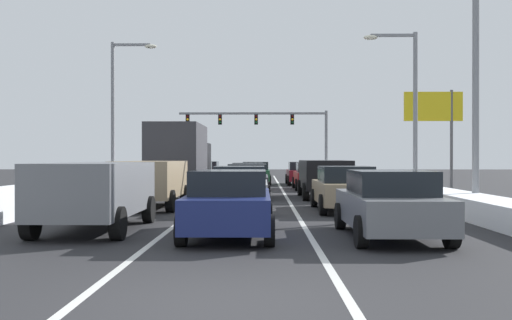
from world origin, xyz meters
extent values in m
plane|color=#28282B|center=(0.00, 18.96, 0.00)|extent=(123.22, 123.22, 0.00)
cube|color=silver|center=(1.70, 23.70, 0.00)|extent=(0.14, 52.13, 0.01)
cube|color=silver|center=(-1.70, 23.70, 0.00)|extent=(0.14, 52.13, 0.01)
cube|color=white|center=(7.00, 23.70, 0.32)|extent=(1.44, 52.13, 0.64)
cube|color=white|center=(-7.00, 23.70, 0.44)|extent=(1.37, 52.13, 0.89)
cube|color=slate|center=(3.46, 5.86, 0.63)|extent=(1.82, 4.50, 0.70)
cube|color=black|center=(3.46, 5.71, 1.23)|extent=(1.64, 2.20, 0.55)
cube|color=red|center=(2.77, 3.66, 0.75)|extent=(0.24, 0.08, 0.14)
cube|color=red|center=(4.15, 3.66, 0.75)|extent=(0.24, 0.08, 0.14)
cylinder|color=black|center=(2.57, 7.41, 0.33)|extent=(0.22, 0.66, 0.66)
cylinder|color=black|center=(4.35, 7.41, 0.33)|extent=(0.22, 0.66, 0.66)
cylinder|color=black|center=(2.57, 4.31, 0.33)|extent=(0.22, 0.66, 0.66)
cylinder|color=black|center=(4.35, 4.31, 0.33)|extent=(0.22, 0.66, 0.66)
cube|color=#937F60|center=(3.38, 12.38, 0.63)|extent=(1.82, 4.50, 0.70)
cube|color=black|center=(3.38, 12.23, 1.23)|extent=(1.64, 2.20, 0.55)
cube|color=red|center=(2.69, 10.18, 0.75)|extent=(0.24, 0.08, 0.14)
cube|color=red|center=(4.07, 10.18, 0.75)|extent=(0.24, 0.08, 0.14)
cylinder|color=black|center=(2.49, 13.93, 0.33)|extent=(0.22, 0.66, 0.66)
cylinder|color=black|center=(4.27, 13.93, 0.33)|extent=(0.22, 0.66, 0.66)
cylinder|color=black|center=(2.49, 10.83, 0.33)|extent=(0.22, 0.66, 0.66)
cylinder|color=black|center=(4.27, 10.83, 0.33)|extent=(0.22, 0.66, 0.66)
cube|color=black|center=(3.36, 18.63, 1.04)|extent=(1.95, 4.90, 1.25)
cube|color=black|center=(3.36, 16.22, 1.32)|extent=(1.56, 0.06, 0.55)
cube|color=red|center=(2.58, 16.23, 0.94)|extent=(0.20, 0.08, 0.28)
cube|color=red|center=(4.14, 16.23, 0.94)|extent=(0.20, 0.08, 0.28)
cylinder|color=black|center=(2.41, 20.33, 0.37)|extent=(0.25, 0.74, 0.74)
cylinder|color=black|center=(4.32, 20.33, 0.37)|extent=(0.25, 0.74, 0.74)
cylinder|color=black|center=(2.41, 16.93, 0.37)|extent=(0.25, 0.74, 0.74)
cylinder|color=black|center=(4.32, 16.93, 0.37)|extent=(0.25, 0.74, 0.74)
cube|color=maroon|center=(3.36, 25.45, 0.63)|extent=(1.82, 4.50, 0.70)
cube|color=black|center=(3.36, 25.30, 1.23)|extent=(1.64, 2.20, 0.55)
cube|color=red|center=(2.67, 23.25, 0.75)|extent=(0.24, 0.08, 0.14)
cube|color=red|center=(4.06, 23.25, 0.75)|extent=(0.24, 0.08, 0.14)
cylinder|color=black|center=(2.47, 27.00, 0.33)|extent=(0.22, 0.66, 0.66)
cylinder|color=black|center=(4.25, 27.00, 0.33)|extent=(0.22, 0.66, 0.66)
cylinder|color=black|center=(2.47, 23.90, 0.33)|extent=(0.22, 0.66, 0.66)
cylinder|color=black|center=(4.25, 23.90, 0.33)|extent=(0.22, 0.66, 0.66)
cube|color=maroon|center=(3.18, 31.18, 0.63)|extent=(1.82, 4.50, 0.70)
cube|color=black|center=(3.18, 31.03, 1.23)|extent=(1.64, 2.20, 0.55)
cube|color=red|center=(2.49, 28.98, 0.75)|extent=(0.24, 0.08, 0.14)
cube|color=red|center=(3.87, 28.98, 0.75)|extent=(0.24, 0.08, 0.14)
cylinder|color=black|center=(2.29, 32.73, 0.33)|extent=(0.22, 0.66, 0.66)
cylinder|color=black|center=(4.07, 32.73, 0.33)|extent=(0.22, 0.66, 0.66)
cylinder|color=black|center=(2.29, 29.63, 0.33)|extent=(0.22, 0.66, 0.66)
cylinder|color=black|center=(4.07, 29.63, 0.33)|extent=(0.22, 0.66, 0.66)
cube|color=navy|center=(-0.14, 6.06, 0.63)|extent=(1.82, 4.50, 0.70)
cube|color=black|center=(-0.14, 5.91, 1.23)|extent=(1.64, 2.20, 0.55)
cube|color=red|center=(-0.83, 3.86, 0.75)|extent=(0.24, 0.08, 0.14)
cube|color=red|center=(0.56, 3.86, 0.75)|extent=(0.24, 0.08, 0.14)
cylinder|color=black|center=(-1.03, 7.61, 0.33)|extent=(0.22, 0.66, 0.66)
cylinder|color=black|center=(0.75, 7.61, 0.33)|extent=(0.22, 0.66, 0.66)
cylinder|color=black|center=(-1.03, 4.51, 0.33)|extent=(0.22, 0.66, 0.66)
cylinder|color=black|center=(0.75, 4.51, 0.33)|extent=(0.22, 0.66, 0.66)
cube|color=#B7BABF|center=(-0.14, 12.37, 0.63)|extent=(1.82, 4.50, 0.70)
cube|color=black|center=(-0.14, 12.22, 1.23)|extent=(1.64, 2.20, 0.55)
cube|color=red|center=(-0.83, 10.17, 0.75)|extent=(0.24, 0.08, 0.14)
cube|color=red|center=(0.55, 10.17, 0.75)|extent=(0.24, 0.08, 0.14)
cylinder|color=black|center=(-1.03, 13.92, 0.33)|extent=(0.22, 0.66, 0.66)
cylinder|color=black|center=(0.75, 13.92, 0.33)|extent=(0.22, 0.66, 0.66)
cylinder|color=black|center=(-1.03, 10.82, 0.33)|extent=(0.22, 0.66, 0.66)
cylinder|color=black|center=(0.75, 10.82, 0.33)|extent=(0.22, 0.66, 0.66)
cube|color=#38383D|center=(-0.06, 18.75, 0.63)|extent=(1.82, 4.50, 0.70)
cube|color=black|center=(-0.06, 18.60, 1.23)|extent=(1.64, 2.20, 0.55)
cube|color=red|center=(-0.75, 16.55, 0.75)|extent=(0.24, 0.08, 0.14)
cube|color=red|center=(0.63, 16.55, 0.75)|extent=(0.24, 0.08, 0.14)
cylinder|color=black|center=(-0.95, 20.30, 0.33)|extent=(0.22, 0.66, 0.66)
cylinder|color=black|center=(0.83, 20.30, 0.33)|extent=(0.22, 0.66, 0.66)
cylinder|color=black|center=(-0.95, 17.20, 0.33)|extent=(0.22, 0.66, 0.66)
cylinder|color=black|center=(0.83, 17.20, 0.33)|extent=(0.22, 0.66, 0.66)
cube|color=silver|center=(-0.17, 24.61, 0.63)|extent=(1.82, 4.50, 0.70)
cube|color=black|center=(-0.17, 24.46, 1.23)|extent=(1.64, 2.20, 0.55)
cube|color=red|center=(-0.86, 22.41, 0.75)|extent=(0.24, 0.08, 0.14)
cube|color=red|center=(0.52, 22.41, 0.75)|extent=(0.24, 0.08, 0.14)
cylinder|color=black|center=(-1.06, 26.16, 0.33)|extent=(0.22, 0.66, 0.66)
cylinder|color=black|center=(0.72, 26.16, 0.33)|extent=(0.22, 0.66, 0.66)
cylinder|color=black|center=(-1.06, 23.06, 0.33)|extent=(0.22, 0.66, 0.66)
cylinder|color=black|center=(0.72, 23.06, 0.33)|extent=(0.22, 0.66, 0.66)
cube|color=#1E5633|center=(0.16, 31.29, 0.63)|extent=(1.82, 4.50, 0.70)
cube|color=black|center=(0.16, 31.14, 1.23)|extent=(1.64, 2.20, 0.55)
cube|color=red|center=(-0.54, 29.09, 0.75)|extent=(0.24, 0.08, 0.14)
cube|color=red|center=(0.85, 29.09, 0.75)|extent=(0.24, 0.08, 0.14)
cylinder|color=black|center=(-0.73, 32.84, 0.33)|extent=(0.22, 0.66, 0.66)
cylinder|color=black|center=(1.05, 32.84, 0.33)|extent=(0.22, 0.66, 0.66)
cylinder|color=black|center=(-0.73, 29.74, 0.33)|extent=(0.22, 0.66, 0.66)
cylinder|color=black|center=(1.05, 29.74, 0.33)|extent=(0.22, 0.66, 0.66)
cube|color=slate|center=(-3.48, 7.06, 1.04)|extent=(1.95, 4.90, 1.25)
cube|color=black|center=(-3.48, 4.65, 1.32)|extent=(1.56, 0.06, 0.55)
cube|color=red|center=(-4.26, 4.66, 0.94)|extent=(0.20, 0.08, 0.28)
cube|color=red|center=(-2.70, 4.66, 0.94)|extent=(0.20, 0.08, 0.28)
cylinder|color=black|center=(-4.43, 8.76, 0.37)|extent=(0.25, 0.74, 0.74)
cylinder|color=black|center=(-2.52, 8.76, 0.37)|extent=(0.25, 0.74, 0.74)
cylinder|color=black|center=(-4.43, 5.36, 0.37)|extent=(0.25, 0.74, 0.74)
cylinder|color=black|center=(-2.52, 5.36, 0.37)|extent=(0.25, 0.74, 0.74)
cube|color=#937F60|center=(-3.36, 13.45, 1.04)|extent=(1.95, 4.90, 1.25)
cube|color=black|center=(-3.36, 11.04, 1.32)|extent=(1.56, 0.06, 0.55)
cube|color=red|center=(-4.14, 11.05, 0.94)|extent=(0.20, 0.08, 0.28)
cube|color=red|center=(-2.58, 11.05, 0.94)|extent=(0.20, 0.08, 0.28)
cylinder|color=black|center=(-4.31, 15.15, 0.37)|extent=(0.25, 0.74, 0.74)
cylinder|color=black|center=(-2.40, 15.15, 0.37)|extent=(0.25, 0.74, 0.74)
cylinder|color=black|center=(-4.31, 11.75, 0.37)|extent=(0.25, 0.74, 0.74)
cylinder|color=black|center=(-2.40, 11.75, 0.37)|extent=(0.25, 0.74, 0.74)
cube|color=black|center=(-3.42, 23.85, 1.56)|extent=(2.35, 2.20, 2.00)
cube|color=#333338|center=(-3.42, 20.25, 2.06)|extent=(2.35, 5.00, 2.60)
cylinder|color=black|center=(-4.55, 24.15, 0.46)|extent=(0.28, 0.92, 0.92)
cylinder|color=black|center=(-2.30, 24.15, 0.46)|extent=(0.28, 0.92, 0.92)
cylinder|color=black|center=(-4.55, 18.75, 0.46)|extent=(0.28, 0.92, 0.92)
cylinder|color=black|center=(-2.30, 18.75, 0.46)|extent=(0.28, 0.92, 0.92)
cube|color=maroon|center=(-3.51, 29.66, 0.63)|extent=(1.82, 4.50, 0.70)
cube|color=black|center=(-3.51, 29.51, 1.23)|extent=(1.64, 2.20, 0.55)
cube|color=red|center=(-4.20, 27.46, 0.75)|extent=(0.24, 0.08, 0.14)
cube|color=red|center=(-2.82, 27.46, 0.75)|extent=(0.24, 0.08, 0.14)
cylinder|color=black|center=(-4.40, 31.21, 0.33)|extent=(0.22, 0.66, 0.66)
cylinder|color=black|center=(-2.62, 31.21, 0.33)|extent=(0.22, 0.66, 0.66)
cylinder|color=black|center=(-4.40, 28.11, 0.33)|extent=(0.22, 0.66, 0.66)
cylinder|color=black|center=(-2.62, 28.11, 0.33)|extent=(0.22, 0.66, 0.66)
cube|color=maroon|center=(-3.52, 35.61, 0.63)|extent=(1.82, 4.50, 0.70)
cube|color=black|center=(-3.52, 35.46, 1.23)|extent=(1.64, 2.20, 0.55)
cube|color=red|center=(-4.21, 33.41, 0.75)|extent=(0.24, 0.08, 0.14)
cube|color=red|center=(-2.83, 33.41, 0.75)|extent=(0.24, 0.08, 0.14)
cylinder|color=black|center=(-4.41, 37.16, 0.33)|extent=(0.22, 0.66, 0.66)
cylinder|color=black|center=(-2.63, 37.16, 0.33)|extent=(0.22, 0.66, 0.66)
cylinder|color=black|center=(-4.41, 34.06, 0.33)|extent=(0.22, 0.66, 0.66)
cylinder|color=black|center=(-2.63, 34.06, 0.33)|extent=(0.22, 0.66, 0.66)
cylinder|color=slate|center=(6.60, 47.39, 3.10)|extent=(0.28, 0.28, 6.20)
cube|color=slate|center=(-0.33, 47.39, 5.95)|extent=(13.86, 0.20, 0.20)
cube|color=black|center=(3.40, 47.39, 5.38)|extent=(0.34, 0.34, 0.95)
sphere|color=#4C0A0A|center=(3.40, 47.20, 5.66)|extent=(0.22, 0.22, 0.22)
sphere|color=#F2AD14|center=(3.40, 47.20, 5.38)|extent=(0.22, 0.22, 0.22)
sphere|color=#0C3819|center=(3.40, 47.20, 5.09)|extent=(0.22, 0.22, 0.22)
cube|color=black|center=(0.00, 47.39, 5.38)|extent=(0.34, 0.34, 0.95)
sphere|color=#4C0A0A|center=(0.00, 47.20, 5.66)|extent=(0.22, 0.22, 0.22)
sphere|color=#F2AD14|center=(0.00, 47.20, 5.38)|extent=(0.22, 0.22, 0.22)
sphere|color=#0C3819|center=(0.00, 47.20, 5.09)|extent=(0.22, 0.22, 0.22)
cube|color=black|center=(-3.40, 47.39, 5.38)|extent=(0.34, 0.34, 0.95)
sphere|color=#4C0A0A|center=(-3.40, 47.20, 5.66)|extent=(0.22, 0.22, 0.22)
sphere|color=#F2AD14|center=(-3.40, 47.20, 5.38)|extent=(0.22, 0.22, 0.22)
sphere|color=#0C3819|center=(-3.40, 47.20, 5.09)|extent=(0.22, 0.22, 0.22)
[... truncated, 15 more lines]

